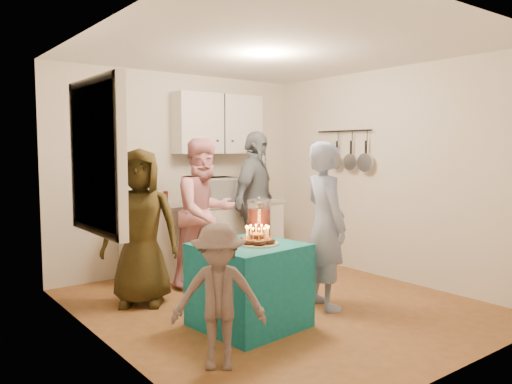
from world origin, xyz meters
TOP-DOWN VIEW (x-y plane):
  - floor at (0.00, 0.00)m, footprint 4.00×4.00m
  - ceiling at (0.00, 0.00)m, footprint 4.00×4.00m
  - back_wall at (0.00, 2.00)m, footprint 3.60×3.60m
  - left_wall at (-1.80, 0.00)m, footprint 4.00×4.00m
  - right_wall at (1.80, 0.00)m, footprint 4.00×4.00m
  - window_night at (-1.77, 0.30)m, footprint 0.04×1.00m
  - counter at (0.20, 1.70)m, footprint 2.20×0.58m
  - countertop at (0.20, 1.70)m, footprint 2.24×0.62m
  - upper_cabinet at (0.50, 1.85)m, footprint 1.30×0.30m
  - pot_rack at (1.72, 0.70)m, footprint 0.12×1.00m
  - microwave at (0.30, 1.70)m, footprint 0.62×0.44m
  - party_table at (-0.60, -0.34)m, footprint 0.93×0.93m
  - donut_cake at (-0.56, -0.40)m, footprint 0.38×0.38m
  - punch_jar at (-0.31, -0.11)m, footprint 0.22×0.22m
  - man_birthday at (0.34, -0.37)m, footprint 0.57×0.71m
  - woman_back_left at (-1.11, 0.86)m, footprint 0.95×0.88m
  - woman_back_center at (-0.19, 1.09)m, footprint 0.89×0.72m
  - woman_back_right at (0.65, 1.22)m, footprint 1.16×0.94m
  - child_near_left at (-1.30, -0.91)m, footprint 0.80×0.74m

SIDE VIEW (x-z plane):
  - floor at x=0.00m, z-range 0.00..0.00m
  - party_table at x=-0.60m, z-range 0.00..0.76m
  - counter at x=0.20m, z-range 0.00..0.86m
  - child_near_left at x=-1.30m, z-range 0.00..1.08m
  - woman_back_left at x=-1.11m, z-range 0.00..1.62m
  - man_birthday at x=0.34m, z-range 0.00..1.69m
  - donut_cake at x=-0.56m, z-range 0.76..0.94m
  - woman_back_center at x=-0.19m, z-range 0.00..1.74m
  - countertop at x=0.20m, z-range 0.86..0.91m
  - woman_back_right at x=0.65m, z-range 0.00..1.84m
  - punch_jar at x=-0.31m, z-range 0.76..1.10m
  - microwave at x=0.30m, z-range 0.91..1.24m
  - back_wall at x=0.00m, z-range 1.30..1.30m
  - left_wall at x=-1.80m, z-range 1.30..1.30m
  - right_wall at x=1.80m, z-range 1.30..1.30m
  - window_night at x=-1.77m, z-range 0.95..2.15m
  - pot_rack at x=1.72m, z-range 1.30..1.90m
  - upper_cabinet at x=0.50m, z-range 1.55..2.35m
  - ceiling at x=0.00m, z-range 2.60..2.60m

